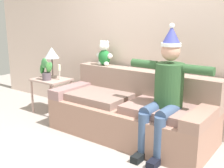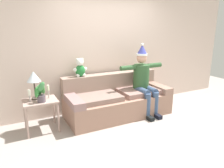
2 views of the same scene
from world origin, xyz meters
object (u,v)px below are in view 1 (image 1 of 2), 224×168
at_px(side_table, 51,84).
at_px(candle_short, 59,70).
at_px(couch, 132,112).
at_px(person_seated, 165,89).
at_px(candle_tall, 43,69).
at_px(table_lamp, 52,54).
at_px(teddy_bear, 104,54).
at_px(potted_plant, 46,70).

relative_size(side_table, candle_short, 2.33).
xyz_separation_m(couch, person_seated, (0.55, -0.17, 0.44)).
height_order(candle_tall, candle_short, candle_short).
distance_m(table_lamp, candle_tall, 0.29).
xyz_separation_m(person_seated, candle_short, (-1.96, 0.18, -0.02)).
bearing_deg(side_table, candle_tall, -173.02).
relative_size(person_seated, teddy_bear, 3.97).
bearing_deg(teddy_bear, candle_tall, -162.02).
height_order(teddy_bear, side_table, teddy_bear).
height_order(couch, candle_tall, couch).
relative_size(teddy_bear, side_table, 0.65).
bearing_deg(potted_plant, candle_short, 42.03).
distance_m(table_lamp, candle_short, 0.32).
height_order(table_lamp, candle_tall, table_lamp).
relative_size(couch, person_seated, 1.45).
bearing_deg(side_table, candle_short, 13.76).
bearing_deg(potted_plant, person_seated, -1.10).
relative_size(potted_plant, candle_tall, 1.75).
height_order(table_lamp, potted_plant, table_lamp).
bearing_deg(side_table, couch, 1.07).
bearing_deg(candle_tall, candle_short, 10.41).
height_order(side_table, candle_tall, candle_tall).
xyz_separation_m(couch, candle_short, (-1.40, 0.01, 0.41)).
bearing_deg(person_seated, candle_short, 174.76).
relative_size(person_seated, side_table, 2.59).
distance_m(teddy_bear, table_lamp, 0.96).
distance_m(side_table, potted_plant, 0.27).
xyz_separation_m(side_table, candle_short, (0.16, 0.04, 0.25)).
distance_m(couch, candle_short, 1.46).
xyz_separation_m(teddy_bear, candle_tall, (-1.03, -0.34, -0.30)).
height_order(table_lamp, candle_short, table_lamp).
bearing_deg(person_seated, teddy_bear, 159.99).
bearing_deg(potted_plant, table_lamp, 109.26).
bearing_deg(table_lamp, candle_tall, -133.21).
relative_size(teddy_bear, candle_short, 1.53).
height_order(person_seated, table_lamp, person_seated).
distance_m(candle_tall, candle_short, 0.33).
height_order(teddy_bear, candle_short, teddy_bear).
bearing_deg(couch, person_seated, -16.96).
relative_size(side_table, table_lamp, 1.15).
bearing_deg(table_lamp, teddy_bear, 13.51).
height_order(side_table, potted_plant, potted_plant).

